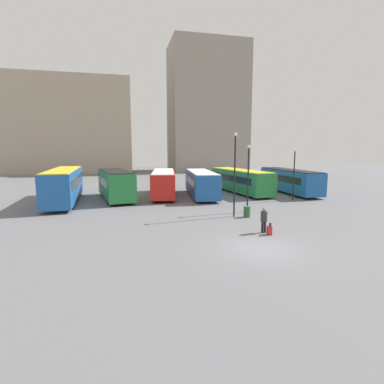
{
  "coord_description": "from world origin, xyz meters",
  "views": [
    {
      "loc": [
        -7.11,
        -14.12,
        5.25
      ],
      "look_at": [
        -0.92,
        12.3,
        1.4
      ],
      "focal_mm": 28.0,
      "sensor_mm": 36.0,
      "label": 1
    }
  ],
  "objects_px": {
    "suitcase": "(269,230)",
    "bus_5": "(289,180)",
    "bus_3": "(201,183)",
    "lamp_post_1": "(248,173)",
    "lamp_post_0": "(294,170)",
    "bus_0": "(64,184)",
    "trash_bin": "(247,212)",
    "traveler": "(264,218)",
    "bus_4": "(240,180)",
    "bus_1": "(115,184)",
    "lamp_post_2": "(235,169)",
    "bus_2": "(164,182)"
  },
  "relations": [
    {
      "from": "bus_3",
      "to": "suitcase",
      "type": "distance_m",
      "value": 16.04
    },
    {
      "from": "bus_4",
      "to": "traveler",
      "type": "bearing_deg",
      "value": 156.21
    },
    {
      "from": "trash_bin",
      "to": "bus_4",
      "type": "bearing_deg",
      "value": 70.2
    },
    {
      "from": "bus_1",
      "to": "bus_2",
      "type": "xyz_separation_m",
      "value": [
        5.29,
        1.0,
        -0.1
      ]
    },
    {
      "from": "bus_4",
      "to": "bus_3",
      "type": "bearing_deg",
      "value": 100.63
    },
    {
      "from": "lamp_post_2",
      "to": "trash_bin",
      "type": "height_order",
      "value": "lamp_post_2"
    },
    {
      "from": "bus_4",
      "to": "trash_bin",
      "type": "xyz_separation_m",
      "value": [
        -4.59,
        -12.76,
        -1.12
      ]
    },
    {
      "from": "bus_3",
      "to": "lamp_post_1",
      "type": "height_order",
      "value": "lamp_post_1"
    },
    {
      "from": "bus_1",
      "to": "bus_3",
      "type": "xyz_separation_m",
      "value": [
        9.4,
        -0.12,
        -0.12
      ]
    },
    {
      "from": "lamp_post_0",
      "to": "lamp_post_2",
      "type": "distance_m",
      "value": 10.58
    },
    {
      "from": "bus_4",
      "to": "lamp_post_1",
      "type": "xyz_separation_m",
      "value": [
        -3.75,
        -10.9,
        1.76
      ]
    },
    {
      "from": "traveler",
      "to": "bus_0",
      "type": "bearing_deg",
      "value": 56.7
    },
    {
      "from": "trash_bin",
      "to": "bus_5",
      "type": "bearing_deg",
      "value": 47.45
    },
    {
      "from": "bus_0",
      "to": "lamp_post_0",
      "type": "xyz_separation_m",
      "value": [
        23.01,
        -4.22,
        1.32
      ]
    },
    {
      "from": "bus_2",
      "to": "suitcase",
      "type": "xyz_separation_m",
      "value": [
        4.27,
        -17.11,
        -1.29
      ]
    },
    {
      "from": "bus_3",
      "to": "lamp_post_1",
      "type": "relative_size",
      "value": 1.85
    },
    {
      "from": "lamp_post_0",
      "to": "lamp_post_2",
      "type": "height_order",
      "value": "lamp_post_2"
    },
    {
      "from": "bus_4",
      "to": "traveler",
      "type": "relative_size",
      "value": 7.27
    },
    {
      "from": "bus_5",
      "to": "lamp_post_2",
      "type": "height_order",
      "value": "lamp_post_2"
    },
    {
      "from": "suitcase",
      "to": "lamp_post_0",
      "type": "height_order",
      "value": "lamp_post_0"
    },
    {
      "from": "trash_bin",
      "to": "suitcase",
      "type": "bearing_deg",
      "value": -97.25
    },
    {
      "from": "suitcase",
      "to": "lamp_post_2",
      "type": "distance_m",
      "value": 6.38
    },
    {
      "from": "bus_0",
      "to": "suitcase",
      "type": "relative_size",
      "value": 15.84
    },
    {
      "from": "bus_0",
      "to": "suitcase",
      "type": "xyz_separation_m",
      "value": [
        14.51,
        -15.36,
        -1.54
      ]
    },
    {
      "from": "bus_2",
      "to": "suitcase",
      "type": "relative_size",
      "value": 13.29
    },
    {
      "from": "lamp_post_0",
      "to": "trash_bin",
      "type": "xyz_separation_m",
      "value": [
        -7.88,
        -6.27,
        -2.71
      ]
    },
    {
      "from": "lamp_post_1",
      "to": "traveler",
      "type": "bearing_deg",
      "value": -104.41
    },
    {
      "from": "bus_1",
      "to": "lamp_post_2",
      "type": "distance_m",
      "value": 14.38
    },
    {
      "from": "bus_0",
      "to": "lamp_post_0",
      "type": "bearing_deg",
      "value": -102.7
    },
    {
      "from": "bus_0",
      "to": "lamp_post_0",
      "type": "height_order",
      "value": "lamp_post_0"
    },
    {
      "from": "bus_4",
      "to": "bus_5",
      "type": "height_order",
      "value": "bus_5"
    },
    {
      "from": "lamp_post_0",
      "to": "lamp_post_1",
      "type": "bearing_deg",
      "value": -147.96
    },
    {
      "from": "bus_1",
      "to": "traveler",
      "type": "relative_size",
      "value": 5.92
    },
    {
      "from": "bus_0",
      "to": "traveler",
      "type": "distance_m",
      "value": 20.69
    },
    {
      "from": "lamp_post_1",
      "to": "lamp_post_2",
      "type": "xyz_separation_m",
      "value": [
        -1.75,
        -1.43,
        0.47
      ]
    },
    {
      "from": "lamp_post_0",
      "to": "trash_bin",
      "type": "relative_size",
      "value": 6.22
    },
    {
      "from": "lamp_post_1",
      "to": "trash_bin",
      "type": "distance_m",
      "value": 3.53
    },
    {
      "from": "bus_3",
      "to": "suitcase",
      "type": "bearing_deg",
      "value": -173.0
    },
    {
      "from": "traveler",
      "to": "lamp_post_2",
      "type": "relative_size",
      "value": 0.25
    },
    {
      "from": "bus_0",
      "to": "traveler",
      "type": "xyz_separation_m",
      "value": [
        14.36,
        -14.87,
        -0.85
      ]
    },
    {
      "from": "bus_0",
      "to": "lamp_post_1",
      "type": "height_order",
      "value": "lamp_post_1"
    },
    {
      "from": "bus_1",
      "to": "lamp_post_1",
      "type": "relative_size",
      "value": 1.7
    },
    {
      "from": "traveler",
      "to": "suitcase",
      "type": "distance_m",
      "value": 0.86
    },
    {
      "from": "suitcase",
      "to": "lamp_post_0",
      "type": "bearing_deg",
      "value": -24.65
    },
    {
      "from": "trash_bin",
      "to": "traveler",
      "type": "bearing_deg",
      "value": -99.9
    },
    {
      "from": "bus_1",
      "to": "bus_2",
      "type": "relative_size",
      "value": 0.92
    },
    {
      "from": "bus_5",
      "to": "lamp_post_0",
      "type": "xyz_separation_m",
      "value": [
        -2.58,
        -5.13,
        1.58
      ]
    },
    {
      "from": "suitcase",
      "to": "bus_5",
      "type": "bearing_deg",
      "value": -21.56
    },
    {
      "from": "bus_3",
      "to": "lamp_post_0",
      "type": "height_order",
      "value": "lamp_post_0"
    },
    {
      "from": "trash_bin",
      "to": "bus_3",
      "type": "bearing_deg",
      "value": 94.0
    }
  ]
}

